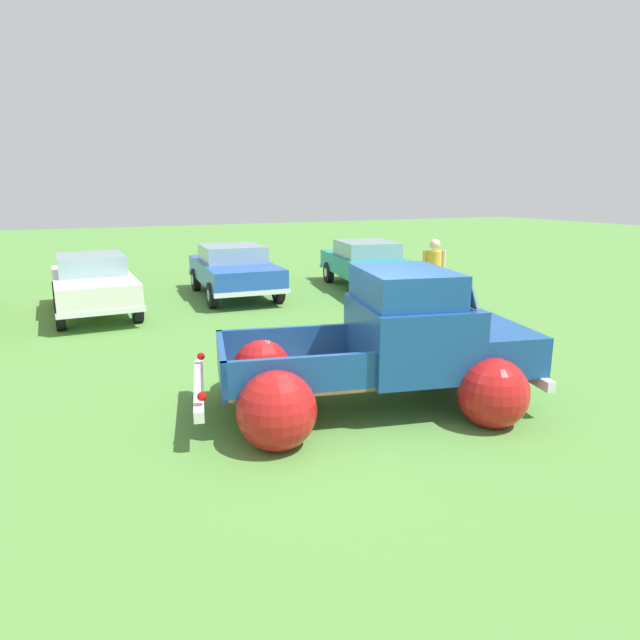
{
  "coord_description": "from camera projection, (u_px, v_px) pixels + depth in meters",
  "views": [
    {
      "loc": [
        -3.57,
        -6.19,
        2.97
      ],
      "look_at": [
        0.0,
        1.45,
        0.93
      ],
      "focal_mm": 30.49,
      "sensor_mm": 36.0,
      "label": 1
    }
  ],
  "objects": [
    {
      "name": "spectator_0",
      "position": [
        434.0,
        273.0,
        12.63
      ],
      "size": [
        0.5,
        0.47,
        1.85
      ],
      "rotation": [
        0.0,
        0.0,
        1.04
      ],
      "color": "gray",
      "rests_on": "ground"
    },
    {
      "name": "show_car_1",
      "position": [
        93.0,
        282.0,
        13.1
      ],
      "size": [
        1.87,
        4.2,
        1.43
      ],
      "rotation": [
        0.0,
        0.0,
        -1.55
      ],
      "color": "black",
      "rests_on": "ground"
    },
    {
      "name": "show_car_2",
      "position": [
        234.0,
        269.0,
        15.27
      ],
      "size": [
        2.2,
        4.3,
        1.43
      ],
      "rotation": [
        0.0,
        0.0,
        -1.63
      ],
      "color": "black",
      "rests_on": "ground"
    },
    {
      "name": "show_car_3",
      "position": [
        368.0,
        263.0,
        16.37
      ],
      "size": [
        2.71,
        4.89,
        1.43
      ],
      "rotation": [
        0.0,
        0.0,
        -1.76
      ],
      "color": "black",
      "rests_on": "ground"
    },
    {
      "name": "vintage_pickup_truck",
      "position": [
        392.0,
        353.0,
        7.52
      ],
      "size": [
        4.92,
        3.52,
        1.96
      ],
      "rotation": [
        0.0,
        0.0,
        -0.22
      ],
      "color": "black",
      "rests_on": "ground"
    },
    {
      "name": "ground_plane",
      "position": [
        364.0,
        406.0,
        7.62
      ],
      "size": [
        80.0,
        80.0,
        0.0
      ],
      "primitive_type": "plane",
      "color": "#548C3D"
    }
  ]
}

